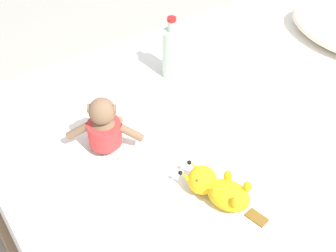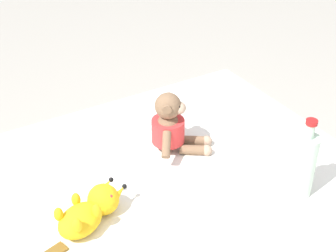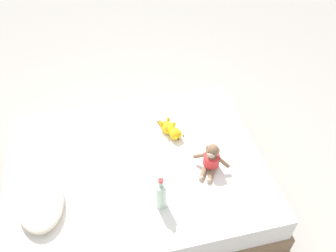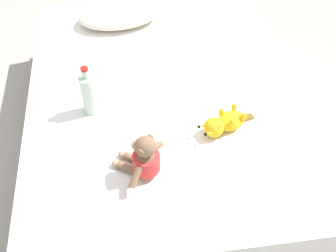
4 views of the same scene
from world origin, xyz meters
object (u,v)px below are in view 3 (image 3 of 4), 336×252
plush_monkey (211,159)px  glass_bottle (161,195)px  pillow (40,200)px  bed (137,181)px  plush_yellow_creature (171,130)px

plush_monkey → glass_bottle: 0.49m
pillow → bed: bearing=-73.0°
bed → plush_yellow_creature: plush_yellow_creature is taller
bed → glass_bottle: glass_bottle is taller
plush_yellow_creature → pillow: bearing=113.9°
pillow → plush_yellow_creature: pillow is taller
pillow → plush_yellow_creature: (0.46, -1.03, -0.01)m
pillow → plush_monkey: bearing=-87.9°
pillow → glass_bottle: 0.83m
bed → plush_yellow_creature: 0.50m
plush_yellow_creature → glass_bottle: size_ratio=1.11×
bed → plush_monkey: size_ratio=7.90×
pillow → plush_monkey: 1.24m
plush_yellow_creature → glass_bottle: 0.69m
plush_yellow_creature → bed: bearing=125.9°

